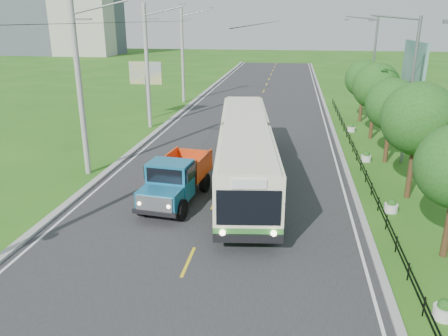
% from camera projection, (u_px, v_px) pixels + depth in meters
% --- Properties ---
extents(ground, '(240.00, 240.00, 0.00)m').
position_uv_depth(ground, '(188.00, 262.00, 16.72)').
color(ground, '#255F16').
rests_on(ground, ground).
extents(road, '(14.00, 120.00, 0.02)m').
position_uv_depth(road, '(245.00, 133.00, 35.40)').
color(road, '#28282B').
rests_on(road, ground).
extents(curb_left, '(0.40, 120.00, 0.15)m').
position_uv_depth(curb_left, '(159.00, 129.00, 36.43)').
color(curb_left, '#9E9E99').
rests_on(curb_left, ground).
extents(curb_right, '(0.30, 120.00, 0.10)m').
position_uv_depth(curb_right, '(335.00, 136.00, 34.35)').
color(curb_right, '#9E9E99').
rests_on(curb_right, ground).
extents(edge_line_left, '(0.12, 120.00, 0.00)m').
position_uv_depth(edge_line_left, '(166.00, 130.00, 36.37)').
color(edge_line_left, silver).
rests_on(edge_line_left, road).
extents(edge_line_right, '(0.12, 120.00, 0.00)m').
position_uv_depth(edge_line_right, '(329.00, 136.00, 34.43)').
color(edge_line_right, silver).
rests_on(edge_line_right, road).
extents(centre_dash, '(0.12, 2.20, 0.00)m').
position_uv_depth(centre_dash, '(188.00, 261.00, 16.71)').
color(centre_dash, yellow).
rests_on(centre_dash, road).
extents(railing_right, '(0.04, 40.00, 0.60)m').
position_uv_depth(railing_right, '(357.00, 156.00, 28.54)').
color(railing_right, black).
rests_on(railing_right, ground).
extents(pole_near, '(3.51, 0.32, 10.00)m').
position_uv_depth(pole_near, '(80.00, 88.00, 24.68)').
color(pole_near, gray).
rests_on(pole_near, ground).
extents(pole_mid, '(3.51, 0.32, 10.00)m').
position_uv_depth(pole_mid, '(148.00, 67.00, 35.89)').
color(pole_mid, gray).
rests_on(pole_mid, ground).
extents(pole_far, '(3.51, 0.32, 10.00)m').
position_uv_depth(pole_far, '(183.00, 55.00, 47.11)').
color(pole_far, gray).
rests_on(pole_far, ground).
extents(tree_third, '(3.60, 3.62, 6.00)m').
position_uv_depth(tree_third, '(418.00, 122.00, 21.59)').
color(tree_third, '#382314').
rests_on(tree_third, ground).
extents(tree_fourth, '(3.24, 3.31, 5.40)m').
position_uv_depth(tree_fourth, '(392.00, 107.00, 27.33)').
color(tree_fourth, '#382314').
rests_on(tree_fourth, ground).
extents(tree_fifth, '(3.48, 3.52, 5.80)m').
position_uv_depth(tree_fifth, '(376.00, 88.00, 32.85)').
color(tree_fifth, '#382314').
rests_on(tree_fifth, ground).
extents(tree_back, '(3.30, 3.36, 5.50)m').
position_uv_depth(tree_back, '(364.00, 80.00, 38.52)').
color(tree_back, '#382314').
rests_on(tree_back, ground).
extents(streetlight_mid, '(3.02, 0.20, 9.07)m').
position_uv_depth(streetlight_mid, '(409.00, 86.00, 26.66)').
color(streetlight_mid, slate).
rests_on(streetlight_mid, ground).
extents(streetlight_far, '(3.02, 0.20, 9.07)m').
position_uv_depth(streetlight_far, '(371.00, 64.00, 39.74)').
color(streetlight_far, slate).
rests_on(streetlight_far, ground).
extents(planter_front, '(0.64, 0.64, 0.67)m').
position_uv_depth(planter_front, '(444.00, 310.00, 13.50)').
color(planter_front, silver).
rests_on(planter_front, ground).
extents(planter_near, '(0.64, 0.64, 0.67)m').
position_uv_depth(planter_near, '(391.00, 206.00, 20.98)').
color(planter_near, silver).
rests_on(planter_near, ground).
extents(planter_mid, '(0.64, 0.64, 0.67)m').
position_uv_depth(planter_mid, '(366.00, 157.00, 28.45)').
color(planter_mid, silver).
rests_on(planter_mid, ground).
extents(planter_far, '(0.64, 0.64, 0.67)m').
position_uv_depth(planter_far, '(351.00, 128.00, 35.93)').
color(planter_far, silver).
rests_on(planter_far, ground).
extents(billboard_left, '(3.00, 0.20, 5.20)m').
position_uv_depth(billboard_left, '(146.00, 77.00, 39.27)').
color(billboard_left, slate).
rests_on(billboard_left, ground).
extents(billboard_right, '(0.24, 6.00, 7.30)m').
position_uv_depth(billboard_right, '(413.00, 69.00, 31.88)').
color(billboard_right, slate).
rests_on(billboard_right, ground).
extents(apartment_far, '(24.00, 14.00, 26.00)m').
position_uv_depth(apartment_far, '(26.00, 4.00, 136.30)').
color(apartment_far, '#B7B2A3').
rests_on(apartment_far, ground).
extents(bus, '(4.84, 17.24, 3.29)m').
position_uv_depth(bus, '(245.00, 147.00, 24.56)').
color(bus, '#32772F').
rests_on(bus, ground).
extents(dump_truck, '(2.71, 5.83, 2.37)m').
position_uv_depth(dump_truck, '(176.00, 177.00, 21.81)').
color(dump_truck, '#166087').
rests_on(dump_truck, ground).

